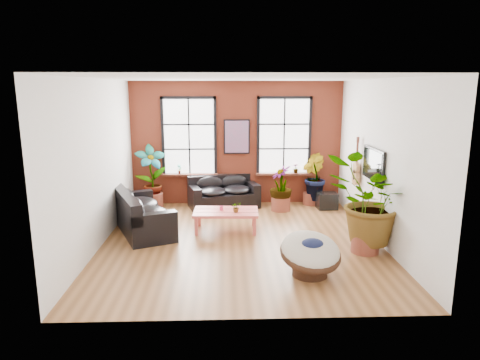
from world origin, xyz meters
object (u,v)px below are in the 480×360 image
(sofa_back, at_px, (223,193))
(sofa_left, at_px, (140,213))
(papasan_chair, at_px, (310,253))
(coffee_table, at_px, (226,213))

(sofa_back, xyz_separation_m, sofa_left, (-1.95, -2.02, 0.03))
(sofa_left, xyz_separation_m, papasan_chair, (3.52, -2.59, -0.00))
(sofa_back, bearing_deg, sofa_left, -149.58)
(coffee_table, xyz_separation_m, papasan_chair, (1.50, -2.53, -0.01))
(coffee_table, bearing_deg, sofa_left, -179.32)
(sofa_back, height_order, papasan_chair, sofa_back)
(sofa_left, distance_m, coffee_table, 2.01)
(sofa_back, height_order, sofa_left, sofa_left)
(papasan_chair, bearing_deg, coffee_table, 109.09)
(coffee_table, distance_m, papasan_chair, 2.94)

